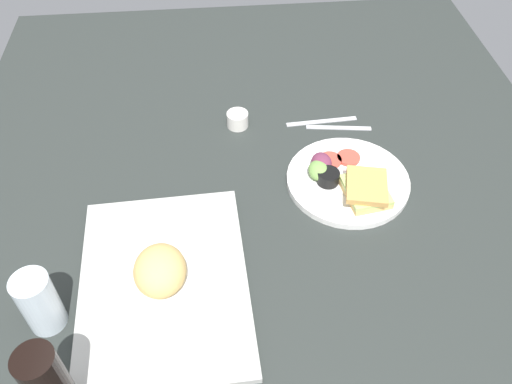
% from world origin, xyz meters
% --- Properties ---
extents(ground_plane, '(1.90, 1.50, 0.03)m').
position_xyz_m(ground_plane, '(0.00, 0.00, -0.01)').
color(ground_plane, '#282D2B').
extents(serving_tray, '(0.46, 0.35, 0.02)m').
position_xyz_m(serving_tray, '(-0.18, 0.23, 0.01)').
color(serving_tray, '#B2B2AD').
rests_on(serving_tray, ground_plane).
extents(bread_plate_near, '(0.22, 0.22, 0.09)m').
position_xyz_m(bread_plate_near, '(-0.20, 0.23, 0.05)').
color(bread_plate_near, white).
rests_on(bread_plate_near, serving_tray).
extents(plate_with_salad, '(0.29, 0.29, 0.05)m').
position_xyz_m(plate_with_salad, '(0.06, -0.19, 0.02)').
color(plate_with_salad, white).
rests_on(plate_with_salad, ground_plane).
extents(drinking_glass, '(0.07, 0.07, 0.13)m').
position_xyz_m(drinking_glass, '(-0.24, 0.45, 0.07)').
color(drinking_glass, silver).
rests_on(drinking_glass, ground_plane).
extents(espresso_cup, '(0.06, 0.06, 0.04)m').
position_xyz_m(espresso_cup, '(0.30, 0.05, 0.02)').
color(espresso_cup, silver).
rests_on(espresso_cup, ground_plane).
extents(fork, '(0.04, 0.17, 0.01)m').
position_xyz_m(fork, '(0.27, -0.21, 0.00)').
color(fork, '#B7B7BC').
rests_on(fork, ground_plane).
extents(knife, '(0.03, 0.19, 0.01)m').
position_xyz_m(knife, '(0.30, -0.17, 0.00)').
color(knife, '#B7B7BC').
rests_on(knife, ground_plane).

